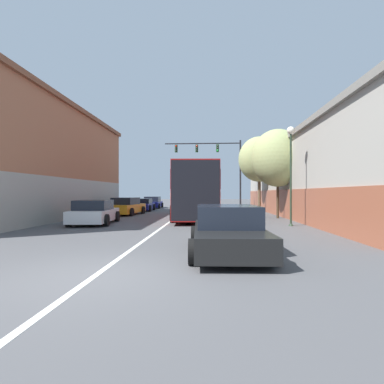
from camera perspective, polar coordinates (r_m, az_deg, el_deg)
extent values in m
plane|color=#4C4C4F|center=(6.69, -17.81, -14.84)|extent=(160.00, 160.00, 0.00)
cube|color=silver|center=(20.97, -3.05, -4.84)|extent=(0.14, 41.47, 0.01)
cube|color=#A86647|center=(23.79, -31.79, 4.79)|extent=(9.63, 18.55, 7.51)
cube|color=#9E998E|center=(21.32, -21.28, -1.22)|extent=(0.24, 18.17, 2.63)
cube|color=brown|center=(24.37, -31.78, 13.27)|extent=(10.01, 18.73, 0.30)
cube|color=#9E998E|center=(25.29, 26.65, 2.21)|extent=(9.65, 29.49, 5.51)
cube|color=#995138|center=(23.80, 16.03, -1.96)|extent=(0.24, 28.90, 1.93)
cube|color=slate|center=(25.53, 26.64, 8.06)|extent=(10.04, 29.78, 0.30)
cube|color=maroon|center=(20.61, 0.60, 0.17)|extent=(3.08, 11.19, 3.21)
cube|color=black|center=(20.62, 0.60, 1.77)|extent=(3.12, 10.97, 1.03)
cube|color=beige|center=(20.61, 0.60, -0.55)|extent=(3.11, 11.08, 0.32)
cube|color=black|center=(15.09, 0.66, 0.31)|extent=(2.47, 0.19, 3.08)
cylinder|color=black|center=(24.10, -2.50, -3.05)|extent=(0.35, 1.01, 1.00)
cylinder|color=black|center=(24.11, 3.65, -3.05)|extent=(0.35, 1.01, 1.00)
cylinder|color=black|center=(17.26, -3.67, -4.17)|extent=(0.35, 1.01, 1.00)
cylinder|color=black|center=(17.27, 4.93, -4.17)|extent=(0.35, 1.01, 1.00)
cube|color=black|center=(8.53, 6.86, -8.53)|extent=(2.01, 4.47, 0.57)
cube|color=black|center=(8.73, 6.69, -4.51)|extent=(1.78, 2.35, 0.59)
cylinder|color=black|center=(9.86, 0.47, -8.26)|extent=(0.24, 0.63, 0.62)
cylinder|color=black|center=(10.02, 11.58, -8.13)|extent=(0.24, 0.63, 0.62)
cylinder|color=black|center=(7.17, 0.19, -11.31)|extent=(0.24, 0.63, 0.62)
cylinder|color=black|center=(7.39, 15.47, -10.97)|extent=(0.24, 0.63, 0.62)
cube|color=navy|center=(34.45, -7.46, -2.31)|extent=(1.86, 4.33, 0.56)
cube|color=black|center=(34.22, -7.51, -1.36)|extent=(1.65, 2.27, 0.58)
cylinder|color=black|center=(35.91, -8.54, -2.47)|extent=(0.24, 0.58, 0.57)
cylinder|color=black|center=(35.64, -5.71, -2.49)|extent=(0.24, 0.58, 0.57)
cylinder|color=black|center=(33.30, -9.33, -2.64)|extent=(0.24, 0.58, 0.57)
cylinder|color=black|center=(33.02, -6.28, -2.66)|extent=(0.24, 0.58, 0.57)
cube|color=navy|center=(29.06, -9.32, -2.69)|extent=(1.79, 4.00, 0.55)
cube|color=black|center=(28.85, -9.39, -1.70)|extent=(1.60, 2.10, 0.46)
cylinder|color=black|center=(30.44, -10.49, -2.84)|extent=(0.24, 0.60, 0.60)
cylinder|color=black|center=(30.13, -7.26, -2.87)|extent=(0.24, 0.60, 0.60)
cylinder|color=black|center=(28.06, -11.53, -3.07)|extent=(0.24, 0.60, 0.60)
cylinder|color=black|center=(27.72, -8.03, -3.10)|extent=(0.24, 0.60, 0.60)
cube|color=orange|center=(24.00, -12.31, -3.08)|extent=(2.09, 4.49, 0.65)
cube|color=black|center=(23.78, -12.50, -1.68)|extent=(1.76, 2.40, 0.53)
cylinder|color=black|center=(25.58, -13.05, -3.33)|extent=(0.28, 0.63, 0.61)
cylinder|color=black|center=(24.99, -9.32, -3.40)|extent=(0.28, 0.63, 0.61)
cylinder|color=black|center=(23.11, -15.55, -3.66)|extent=(0.28, 0.63, 0.61)
cylinder|color=black|center=(22.44, -11.46, -3.76)|extent=(0.28, 0.63, 0.61)
cube|color=silver|center=(17.32, -18.03, -4.21)|extent=(2.20, 4.29, 0.62)
cube|color=black|center=(17.09, -18.21, -2.35)|extent=(1.87, 2.30, 0.52)
cylinder|color=black|center=(18.83, -19.71, -4.40)|extent=(0.28, 0.64, 0.62)
cylinder|color=black|center=(18.35, -14.08, -4.52)|extent=(0.28, 0.64, 0.62)
cylinder|color=black|center=(16.41, -22.44, -5.02)|extent=(0.28, 0.64, 0.62)
cylinder|color=black|center=(15.86, -16.02, -5.20)|extent=(0.28, 0.64, 0.62)
cylinder|color=black|center=(31.73, 9.20, 3.26)|extent=(0.18, 0.18, 7.24)
cylinder|color=black|center=(31.95, 2.00, 9.23)|extent=(7.94, 0.12, 0.12)
cube|color=#234723|center=(31.87, 4.89, 8.31)|extent=(0.28, 0.24, 0.80)
sphere|color=black|center=(31.76, 4.89, 8.79)|extent=(0.18, 0.18, 0.18)
sphere|color=black|center=(31.72, 4.89, 8.35)|extent=(0.18, 0.18, 0.18)
sphere|color=green|center=(31.69, 4.89, 7.90)|extent=(0.18, 0.18, 0.18)
cube|color=#234723|center=(31.89, 0.92, 8.30)|extent=(0.28, 0.24, 0.80)
sphere|color=red|center=(31.78, 0.91, 8.78)|extent=(0.18, 0.18, 0.18)
sphere|color=black|center=(31.74, 0.91, 8.34)|extent=(0.18, 0.18, 0.18)
sphere|color=black|center=(31.70, 0.91, 7.90)|extent=(0.18, 0.18, 0.18)
cube|color=#234723|center=(32.06, -3.02, 8.26)|extent=(0.28, 0.24, 0.80)
sphere|color=red|center=(31.94, -3.05, 8.74)|extent=(0.18, 0.18, 0.18)
sphere|color=black|center=(31.91, -3.05, 8.30)|extent=(0.18, 0.18, 0.18)
sphere|color=black|center=(31.87, -3.05, 7.86)|extent=(0.18, 0.18, 0.18)
cone|color=#233323|center=(16.30, 18.32, -5.81)|extent=(0.26, 0.26, 0.20)
cylinder|color=#233323|center=(16.24, 18.31, 2.28)|extent=(0.10, 0.10, 4.79)
sphere|color=#EFE5CC|center=(16.55, 18.30, 11.08)|extent=(0.39, 0.39, 0.39)
cylinder|color=#3D2D1E|center=(21.00, 16.01, -1.33)|extent=(0.17, 0.17, 2.57)
ellipsoid|color=#99A366|center=(21.13, 16.00, 6.25)|extent=(3.54, 3.18, 3.89)
cylinder|color=brown|center=(27.72, 12.69, -0.42)|extent=(0.27, 0.27, 3.18)
ellipsoid|color=#99A366|center=(27.89, 12.69, 6.12)|extent=(3.73, 3.36, 4.10)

